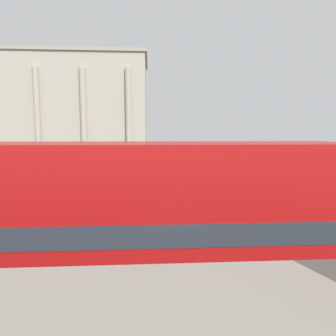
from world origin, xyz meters
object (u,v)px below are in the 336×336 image
(pedestrian_black, at_px, (215,162))
(double_decker_bus, at_px, (100,227))
(traffic_light_mid, at_px, (256,165))
(plaza_building_left, at_px, (71,109))
(pedestrian_grey, at_px, (100,164))
(traffic_light_near, at_px, (143,176))
(pedestrian_blue, at_px, (263,206))

(pedestrian_black, bearing_deg, double_decker_bus, 136.31)
(double_decker_bus, relative_size, traffic_light_mid, 3.36)
(plaza_building_left, height_order, pedestrian_grey, plaza_building_left)
(double_decker_bus, distance_m, traffic_light_near, 7.10)
(pedestrian_grey, bearing_deg, pedestrian_blue, -2.77)
(pedestrian_blue, xyz_separation_m, pedestrian_black, (2.46, 21.62, 0.03))
(double_decker_bus, height_order, pedestrian_black, double_decker_bus)
(double_decker_bus, distance_m, plaza_building_left, 47.29)
(plaza_building_left, bearing_deg, pedestrian_black, -38.59)
(pedestrian_grey, relative_size, pedestrian_blue, 0.91)
(pedestrian_grey, height_order, pedestrian_black, pedestrian_black)
(traffic_light_near, relative_size, traffic_light_mid, 1.14)
(double_decker_bus, xyz_separation_m, traffic_light_near, (0.81, 7.05, 0.16))
(traffic_light_mid, relative_size, pedestrian_blue, 1.92)
(plaza_building_left, xyz_separation_m, traffic_light_mid, (20.65, -30.90, -6.29))
(plaza_building_left, height_order, traffic_light_near, plaza_building_left)
(pedestrian_blue, height_order, pedestrian_black, pedestrian_black)
(pedestrian_grey, bearing_deg, traffic_light_near, -16.02)
(pedestrian_grey, bearing_deg, pedestrian_black, 60.97)
(double_decker_bus, bearing_deg, traffic_light_near, 86.04)
(pedestrian_black, bearing_deg, traffic_light_mid, 152.77)
(pedestrian_grey, distance_m, pedestrian_blue, 24.05)
(traffic_light_near, bearing_deg, traffic_light_mid, 43.02)
(pedestrian_blue, bearing_deg, pedestrian_grey, -89.36)
(double_decker_bus, height_order, pedestrian_blue, double_decker_bus)
(traffic_light_mid, xyz_separation_m, pedestrian_grey, (-13.34, 13.96, -1.29))
(pedestrian_blue, bearing_deg, traffic_light_near, -26.61)
(plaza_building_left, xyz_separation_m, pedestrian_black, (20.87, -16.65, -7.45))
(traffic_light_mid, bearing_deg, plaza_building_left, 123.75)
(double_decker_bus, bearing_deg, pedestrian_blue, 50.06)
(plaza_building_left, xyz_separation_m, pedestrian_grey, (7.31, -16.94, -7.58))
(plaza_building_left, relative_size, pedestrian_black, 14.25)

